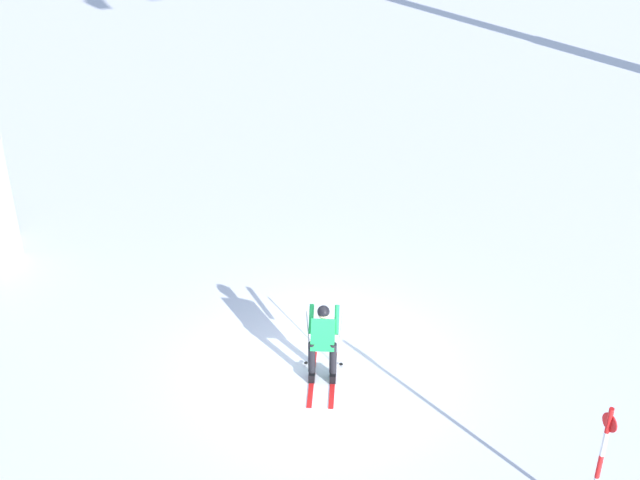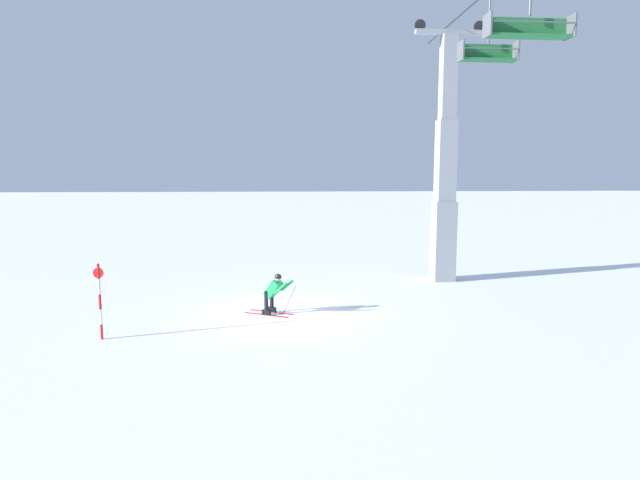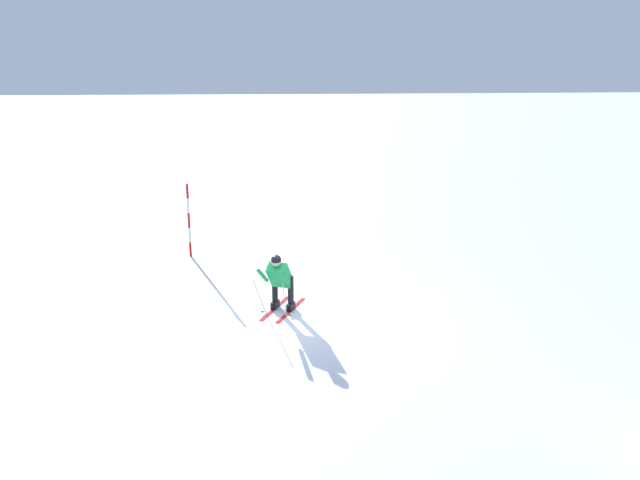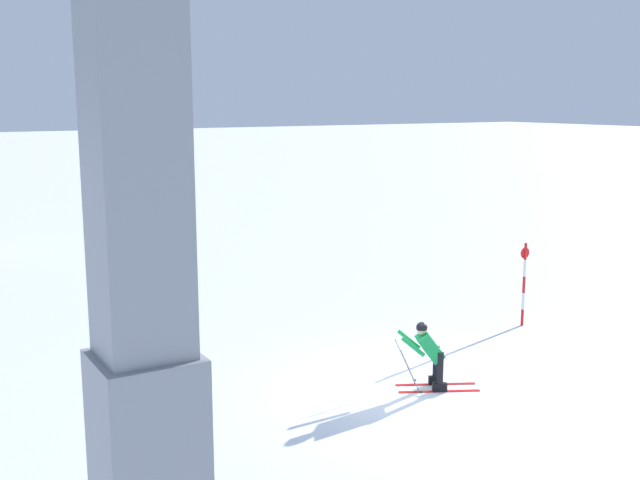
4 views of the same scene
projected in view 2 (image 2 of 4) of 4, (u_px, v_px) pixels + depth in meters
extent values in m
plane|color=white|center=(281.00, 314.00, 16.42)|extent=(260.00, 260.00, 0.00)
cube|color=red|center=(272.00, 312.00, 16.69)|extent=(0.81, 1.45, 0.01)
cube|color=black|center=(272.00, 310.00, 16.68)|extent=(0.23, 0.30, 0.16)
cylinder|color=black|center=(272.00, 298.00, 16.63)|extent=(0.13, 0.13, 0.62)
cube|color=red|center=(266.00, 315.00, 16.35)|extent=(0.81, 1.45, 0.01)
cube|color=black|center=(266.00, 312.00, 16.34)|extent=(0.23, 0.30, 0.16)
cylinder|color=black|center=(266.00, 300.00, 16.29)|extent=(0.13, 0.13, 0.62)
cube|color=green|center=(273.00, 288.00, 16.35)|extent=(0.63, 0.68, 0.61)
sphere|color=beige|center=(278.00, 278.00, 16.24)|extent=(0.21, 0.21, 0.21)
sphere|color=black|center=(278.00, 277.00, 16.24)|extent=(0.22, 0.22, 0.22)
cylinder|color=green|center=(287.00, 286.00, 16.41)|extent=(0.29, 0.45, 0.41)
cylinder|color=gray|center=(289.00, 302.00, 16.51)|extent=(0.13, 0.49, 1.05)
cylinder|color=black|center=(284.00, 311.00, 16.66)|extent=(0.07, 0.07, 0.01)
cylinder|color=green|center=(281.00, 288.00, 15.99)|extent=(0.29, 0.45, 0.41)
cylinder|color=gray|center=(281.00, 306.00, 16.00)|extent=(0.35, 0.38, 1.05)
cylinder|color=black|center=(275.00, 316.00, 16.07)|extent=(0.07, 0.07, 0.01)
cube|color=gray|center=(443.00, 241.00, 21.63)|extent=(0.89, 0.89, 3.37)
cube|color=gray|center=(446.00, 161.00, 21.21)|extent=(0.75, 0.75, 3.37)
cube|color=gray|center=(448.00, 78.00, 20.79)|extent=(0.60, 0.60, 3.37)
cube|color=gray|center=(450.00, 32.00, 20.56)|extent=(0.28, 2.81, 0.18)
cylinder|color=black|center=(479.00, 27.00, 20.63)|extent=(0.10, 0.44, 0.44)
cylinder|color=black|center=(420.00, 25.00, 20.43)|extent=(0.10, 0.44, 0.44)
cylinder|color=#4C4F54|center=(490.00, 16.00, 16.70)|extent=(0.07, 0.07, 1.70)
cube|color=#1E6633|center=(488.00, 60.00, 16.88)|extent=(0.45, 1.86, 0.06)
cube|color=#1E6633|center=(486.00, 53.00, 17.04)|extent=(0.06, 1.86, 0.55)
cylinder|color=#4C4F54|center=(492.00, 48.00, 16.54)|extent=(0.04, 1.77, 0.04)
cube|color=#4C4F54|center=(515.00, 52.00, 16.92)|extent=(0.57, 0.05, 0.63)
cube|color=#4C4F54|center=(461.00, 51.00, 16.77)|extent=(0.57, 0.05, 0.63)
cube|color=#1E6633|center=(529.00, 36.00, 14.14)|extent=(0.45, 2.39, 0.06)
cube|color=#1E6633|center=(526.00, 28.00, 14.29)|extent=(0.06, 2.39, 0.55)
cylinder|color=#4C4F54|center=(535.00, 22.00, 13.80)|extent=(0.04, 2.27, 0.04)
cube|color=#4C4F54|center=(570.00, 27.00, 14.20)|extent=(0.57, 0.05, 0.63)
cube|color=#4C4F54|center=(487.00, 25.00, 14.00)|extent=(0.57, 0.05, 0.63)
cylinder|color=red|center=(102.00, 332.00, 13.92)|extent=(0.07, 0.07, 0.42)
cylinder|color=white|center=(101.00, 317.00, 13.87)|extent=(0.07, 0.07, 0.42)
cylinder|color=red|center=(100.00, 302.00, 13.81)|extent=(0.07, 0.07, 0.42)
cylinder|color=white|center=(99.00, 287.00, 13.76)|extent=(0.07, 0.07, 0.42)
cylinder|color=red|center=(98.00, 271.00, 13.71)|extent=(0.07, 0.07, 0.42)
cylinder|color=red|center=(98.00, 273.00, 13.70)|extent=(0.01, 0.28, 0.28)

